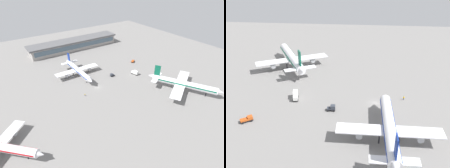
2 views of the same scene
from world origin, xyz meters
The scene contains 8 objects.
ground centered at (0.00, 0.00, 0.00)m, with size 288.00×288.00×0.00m, color gray.
terminal_building centered at (-18.83, -77.94, 4.86)m, with size 91.51×17.36×9.54m.
airplane_at_gate centered at (3.49, -23.51, 4.73)m, with size 34.07×42.64×13.00m.
airplane_taxiing centered at (-44.41, 35.41, 5.39)m, with size 37.22×44.59×14.82m.
pushback_tractor centered at (-46.87, -18.25, 0.97)m, with size 4.68×4.12×1.90m.
catering_truck centered at (-33.56, 0.01, 1.70)m, with size 3.18×5.88×3.30m.
baggage_tug centered at (-17.08, -7.70, 1.16)m, with size 3.33×2.41×2.30m.
ground_crew_worker centered at (12.09, 3.82, 0.85)m, with size 0.58×0.39×1.67m.
Camera 1 is at (53.89, 94.59, 69.75)m, focal length 29.80 mm.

